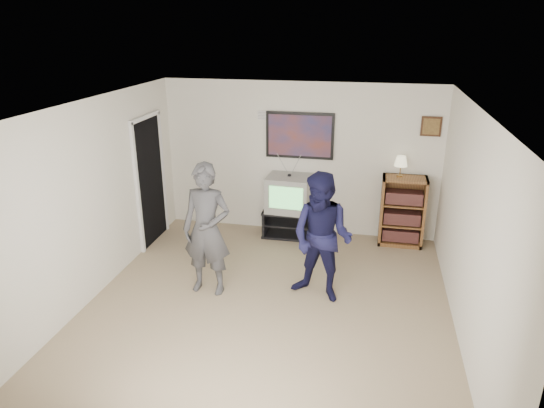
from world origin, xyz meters
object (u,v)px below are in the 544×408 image
at_px(crt_television, 289,193).
at_px(bookshelf, 402,211).
at_px(media_stand, 291,223).
at_px(person_tall, 207,230).
at_px(person_short, 322,238).

xyz_separation_m(crt_television, bookshelf, (1.81, 0.05, -0.19)).
bearing_deg(media_stand, person_tall, -111.71).
distance_m(bookshelf, person_tall, 3.25).
height_order(bookshelf, person_short, person_short).
distance_m(person_tall, person_short, 1.47).
relative_size(bookshelf, person_tall, 0.64).
bearing_deg(media_stand, bookshelf, 1.00).
distance_m(media_stand, person_tall, 2.20).
bearing_deg(crt_television, media_stand, 3.25).
relative_size(bookshelf, person_short, 0.67).
distance_m(crt_television, person_short, 1.98).
xyz_separation_m(crt_television, person_short, (0.74, -1.83, 0.09)).
xyz_separation_m(media_stand, bookshelf, (1.77, 0.05, 0.33)).
bearing_deg(person_tall, crt_television, 72.28).
bearing_deg(media_stand, person_short, -69.67).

